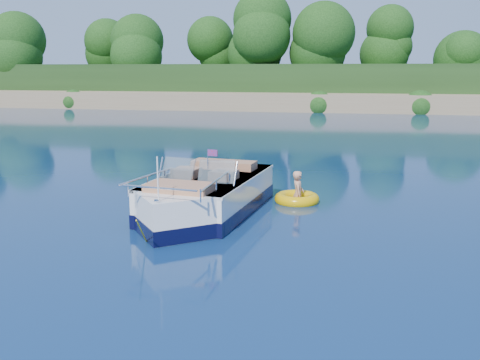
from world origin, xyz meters
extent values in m
plane|color=#092242|center=(0.00, 0.00, 0.00)|extent=(160.00, 160.00, 0.00)
cube|color=#8B7351|center=(0.00, 38.00, 0.50)|extent=(170.00, 8.00, 2.00)
cube|color=#1A3415|center=(0.00, 65.00, 1.00)|extent=(170.00, 56.00, 6.00)
cylinder|color=black|center=(-18.00, 40.50, 3.10)|extent=(0.44, 0.44, 3.20)
sphere|color=black|center=(-18.00, 40.50, 6.14)|extent=(5.28, 5.28, 5.28)
cylinder|color=black|center=(0.00, 42.00, 3.30)|extent=(0.44, 0.44, 3.60)
sphere|color=black|center=(0.00, 42.00, 6.72)|extent=(5.94, 5.94, 5.94)
cube|color=white|center=(-0.70, 2.23, 0.34)|extent=(2.70, 4.43, 1.17)
cube|color=white|center=(-0.94, 0.25, 0.34)|extent=(2.20, 2.20, 1.17)
cube|color=black|center=(-0.70, 2.23, 0.18)|extent=(2.74, 4.47, 0.33)
cube|color=black|center=(-0.94, 0.25, 0.18)|extent=(2.25, 2.25, 0.33)
cube|color=tan|center=(-0.67, 2.56, 0.67)|extent=(2.11, 3.13, 0.11)
cube|color=white|center=(-0.70, 2.23, 0.89)|extent=(2.75, 4.43, 0.07)
cube|color=black|center=(-0.43, 4.51, 0.39)|extent=(0.65, 0.46, 1.00)
cube|color=#8C9EA5|center=(-1.29, 1.51, 1.21)|extent=(0.91, 0.50, 0.54)
cube|color=#8C9EA5|center=(-0.30, 1.40, 1.21)|extent=(0.87, 0.31, 0.54)
cube|color=#BA7A55|center=(-1.23, 2.01, 0.92)|extent=(0.68, 0.68, 0.44)
cube|color=#BA7A55|center=(-0.24, 1.89, 0.92)|extent=(0.68, 0.68, 0.44)
cube|color=#BA7A55|center=(-0.57, 3.33, 0.92)|extent=(1.79, 0.81, 0.42)
cube|color=#BA7A55|center=(-0.92, 0.46, 0.90)|extent=(1.55, 1.00, 0.38)
cylinder|color=white|center=(-1.04, -0.58, 1.39)|extent=(0.03, 0.03, 0.94)
cube|color=red|center=(-0.40, 1.41, 1.65)|extent=(0.24, 0.05, 0.16)
cube|color=silver|center=(-1.05, -0.64, 0.95)|extent=(0.12, 0.08, 0.06)
cylinder|color=yellow|center=(-1.26, -1.00, 0.39)|extent=(0.30, 1.17, 0.85)
torus|color=#EBAF05|center=(1.41, 3.63, 0.08)|extent=(1.57, 1.57, 0.33)
torus|color=red|center=(1.41, 3.63, 0.10)|extent=(1.29, 1.29, 0.11)
imported|color=tan|center=(1.44, 3.56, 0.00)|extent=(0.44, 0.76, 1.41)
camera|label=1|loc=(2.73, -10.70, 3.61)|focal=40.00mm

